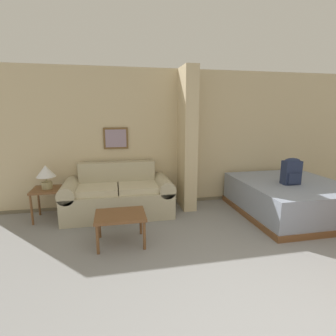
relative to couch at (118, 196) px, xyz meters
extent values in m
cube|color=#CCB78E|center=(1.39, 0.49, 0.96)|extent=(7.52, 0.12, 2.60)
cube|color=#70644E|center=(1.39, 0.41, -0.31)|extent=(7.52, 0.02, 0.06)
cube|color=brown|center=(0.00, 0.41, 0.99)|extent=(0.45, 0.02, 0.39)
cube|color=gray|center=(0.00, 0.39, 0.99)|extent=(0.38, 0.01, 0.32)
cube|color=#CCB78E|center=(1.30, 0.14, 0.96)|extent=(0.24, 0.57, 2.60)
cube|color=#B7AD8E|center=(0.00, -0.03, -0.11)|extent=(1.38, 0.84, 0.46)
cube|color=#B7AD8E|center=(0.00, 0.29, 0.34)|extent=(1.38, 0.20, 0.45)
cube|color=#B7AD8E|center=(-0.81, -0.03, -0.11)|extent=(0.25, 0.84, 0.46)
cylinder|color=#B7AD8E|center=(-0.81, -0.03, 0.18)|extent=(0.28, 0.84, 0.28)
cube|color=#B7AD8E|center=(0.81, -0.03, -0.11)|extent=(0.25, 0.84, 0.46)
cylinder|color=#B7AD8E|center=(0.81, -0.03, 0.18)|extent=(0.28, 0.84, 0.28)
cube|color=beige|center=(-0.34, -0.08, 0.17)|extent=(0.67, 0.60, 0.10)
cube|color=beige|center=(0.34, -0.08, 0.17)|extent=(0.67, 0.60, 0.10)
cube|color=brown|center=(0.00, -1.10, 0.07)|extent=(0.68, 0.55, 0.04)
cylinder|color=brown|center=(-0.30, -1.33, -0.14)|extent=(0.04, 0.04, 0.40)
cylinder|color=brown|center=(0.31, -1.33, -0.14)|extent=(0.04, 0.04, 0.40)
cylinder|color=brown|center=(-0.30, -0.86, -0.14)|extent=(0.04, 0.04, 0.40)
cylinder|color=brown|center=(0.31, -0.86, -0.14)|extent=(0.04, 0.04, 0.40)
cube|color=brown|center=(-1.17, 0.03, 0.18)|extent=(0.49, 0.49, 0.04)
cylinder|color=brown|center=(-1.39, -0.18, -0.09)|extent=(0.04, 0.04, 0.51)
cylinder|color=brown|center=(-0.96, -0.18, -0.09)|extent=(0.04, 0.04, 0.51)
cylinder|color=brown|center=(-1.39, 0.25, -0.09)|extent=(0.04, 0.04, 0.51)
cylinder|color=brown|center=(-0.96, 0.25, -0.09)|extent=(0.04, 0.04, 0.51)
cylinder|color=tan|center=(-1.17, 0.03, 0.26)|extent=(0.17, 0.17, 0.12)
cylinder|color=tan|center=(-1.17, 0.03, 0.36)|extent=(0.02, 0.02, 0.09)
cone|color=silver|center=(-1.17, 0.03, 0.51)|extent=(0.31, 0.31, 0.20)
cube|color=brown|center=(3.03, -0.60, -0.29)|extent=(1.76, 1.93, 0.10)
cube|color=#8993A8|center=(3.03, -0.60, 0.01)|extent=(1.72, 1.89, 0.49)
cube|color=white|center=(3.03, 0.13, 0.20)|extent=(1.60, 0.36, 0.10)
cube|color=#232D4C|center=(2.91, -0.71, 0.46)|extent=(0.30, 0.17, 0.41)
cube|color=#232D4C|center=(2.91, -0.81, 0.37)|extent=(0.23, 0.03, 0.18)
ellipsoid|color=#232D4C|center=(2.91, -0.71, 0.66)|extent=(0.29, 0.16, 0.10)
camera|label=1|loc=(-0.04, -4.55, 1.46)|focal=28.00mm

